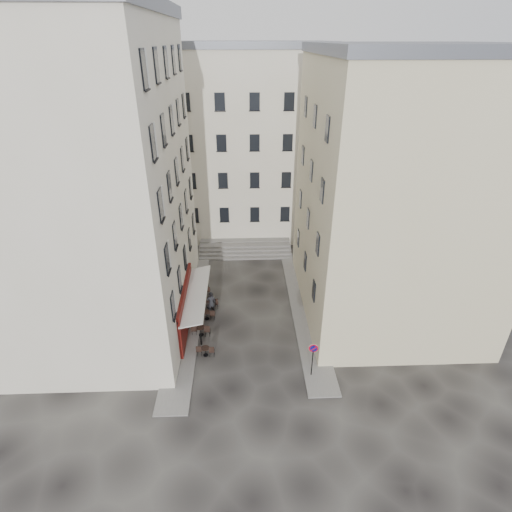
{
  "coord_description": "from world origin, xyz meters",
  "views": [
    {
      "loc": [
        -0.23,
        -22.58,
        18.82
      ],
      "look_at": [
        0.76,
        4.0,
        4.26
      ],
      "focal_mm": 28.0,
      "sensor_mm": 36.0,
      "label": 1
    }
  ],
  "objects_px": {
    "no_parking_sign": "(313,354)",
    "pedestrian": "(211,303)",
    "bistro_table_a": "(205,350)",
    "bistro_table_b": "(201,330)"
  },
  "relations": [
    {
      "from": "bistro_table_a",
      "to": "bistro_table_b",
      "type": "height_order",
      "value": "bistro_table_b"
    },
    {
      "from": "bistro_table_a",
      "to": "pedestrian",
      "type": "distance_m",
      "value": 4.76
    },
    {
      "from": "bistro_table_b",
      "to": "pedestrian",
      "type": "xyz_separation_m",
      "value": [
        0.61,
        2.63,
        0.5
      ]
    },
    {
      "from": "no_parking_sign",
      "to": "pedestrian",
      "type": "relative_size",
      "value": 1.33
    },
    {
      "from": "pedestrian",
      "to": "bistro_table_a",
      "type": "bearing_deg",
      "value": 81.7
    },
    {
      "from": "no_parking_sign",
      "to": "pedestrian",
      "type": "bearing_deg",
      "value": 139.96
    },
    {
      "from": "no_parking_sign",
      "to": "bistro_table_b",
      "type": "xyz_separation_m",
      "value": [
        -7.29,
        4.24,
        -1.36
      ]
    },
    {
      "from": "no_parking_sign",
      "to": "bistro_table_b",
      "type": "bearing_deg",
      "value": 155.56
    },
    {
      "from": "bistro_table_b",
      "to": "pedestrian",
      "type": "bearing_deg",
      "value": 76.95
    },
    {
      "from": "no_parking_sign",
      "to": "bistro_table_b",
      "type": "height_order",
      "value": "no_parking_sign"
    }
  ]
}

